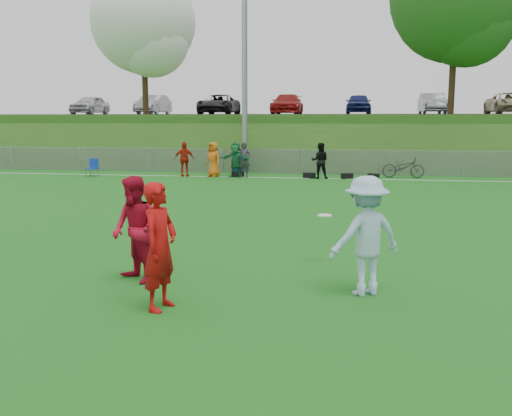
% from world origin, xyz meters
% --- Properties ---
extents(ground, '(120.00, 120.00, 0.00)m').
position_xyz_m(ground, '(0.00, 0.00, 0.00)').
color(ground, '#185F14').
rests_on(ground, ground).
extents(sideline_far, '(60.00, 0.10, 0.01)m').
position_xyz_m(sideline_far, '(0.00, 18.00, 0.01)').
color(sideline_far, white).
rests_on(sideline_far, ground).
extents(fence, '(58.00, 0.06, 1.30)m').
position_xyz_m(fence, '(0.00, 20.00, 0.65)').
color(fence, gray).
rests_on(fence, ground).
extents(light_pole, '(1.20, 0.40, 12.15)m').
position_xyz_m(light_pole, '(-3.00, 20.80, 6.71)').
color(light_pole, gray).
rests_on(light_pole, ground).
extents(berm, '(120.00, 18.00, 3.00)m').
position_xyz_m(berm, '(0.00, 31.00, 1.50)').
color(berm, '#265818').
rests_on(berm, ground).
extents(parking_lot, '(120.00, 12.00, 0.10)m').
position_xyz_m(parking_lot, '(0.00, 33.00, 3.05)').
color(parking_lot, black).
rests_on(parking_lot, berm).
extents(tree_white_flowering, '(6.30, 6.30, 8.78)m').
position_xyz_m(tree_white_flowering, '(-9.84, 24.92, 8.32)').
color(tree_white_flowering, black).
rests_on(tree_white_flowering, berm).
extents(tree_green_near, '(7.14, 7.14, 9.95)m').
position_xyz_m(tree_green_near, '(8.16, 24.42, 9.03)').
color(tree_green_near, black).
rests_on(tree_green_near, berm).
extents(car_row, '(32.04, 5.18, 1.44)m').
position_xyz_m(car_row, '(-1.17, 32.00, 3.82)').
color(car_row, '#BBBBBD').
rests_on(car_row, parking_lot).
extents(spectator_row, '(7.62, 0.88, 1.69)m').
position_xyz_m(spectator_row, '(-2.65, 18.00, 0.85)').
color(spectator_row, '#B51E0C').
rests_on(spectator_row, ground).
extents(gear_bags, '(7.09, 0.53, 0.26)m').
position_xyz_m(gear_bags, '(0.96, 18.10, 0.13)').
color(gear_bags, black).
rests_on(gear_bags, ground).
extents(player_red_left, '(0.59, 0.78, 1.92)m').
position_xyz_m(player_red_left, '(-0.19, -1.19, 0.96)').
color(player_red_left, '#B10C0C').
rests_on(player_red_left, ground).
extents(player_red_center, '(1.14, 1.12, 1.86)m').
position_xyz_m(player_red_center, '(-1.09, 0.11, 0.93)').
color(player_red_center, '#B90C28').
rests_on(player_red_center, ground).
extents(player_blue, '(1.44, 1.26, 1.93)m').
position_xyz_m(player_blue, '(2.83, 0.04, 0.97)').
color(player_blue, '#A2C6E1').
rests_on(player_blue, ground).
extents(frisbee, '(0.28, 0.28, 0.03)m').
position_xyz_m(frisbee, '(2.09, 2.02, 0.94)').
color(frisbee, silver).
rests_on(frisbee, ground).
extents(recycling_bin, '(0.77, 0.77, 0.91)m').
position_xyz_m(recycling_bin, '(-3.00, 19.00, 0.45)').
color(recycling_bin, '#0F37A3').
rests_on(recycling_bin, ground).
extents(camp_chair, '(0.52, 0.52, 0.87)m').
position_xyz_m(camp_chair, '(-10.00, 17.22, 0.26)').
color(camp_chair, '#0F33AC').
rests_on(camp_chair, ground).
extents(bicycle, '(1.99, 0.78, 1.03)m').
position_xyz_m(bicycle, '(5.08, 19.00, 0.52)').
color(bicycle, '#2D2D2F').
rests_on(bicycle, ground).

